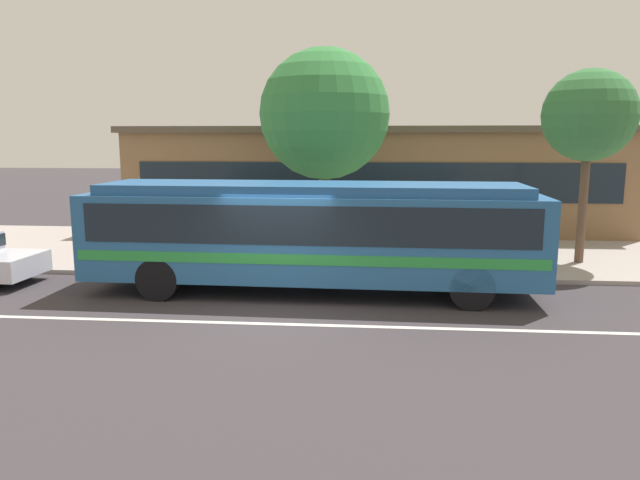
% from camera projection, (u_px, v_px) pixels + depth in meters
% --- Properties ---
extents(ground_plane, '(120.00, 120.00, 0.00)m').
position_uv_depth(ground_plane, '(272.00, 313.00, 12.92)').
color(ground_plane, '#393438').
extents(sidewalk_slab, '(60.00, 8.00, 0.12)m').
position_uv_depth(sidewalk_slab, '(308.00, 249.00, 19.91)').
color(sidewalk_slab, '#A59992').
rests_on(sidewalk_slab, ground_plane).
extents(lane_stripe_center, '(56.00, 0.16, 0.01)m').
position_uv_depth(lane_stripe_center, '(266.00, 324.00, 12.13)').
color(lane_stripe_center, silver).
rests_on(lane_stripe_center, ground_plane).
extents(transit_bus, '(10.89, 2.73, 2.67)m').
position_uv_depth(transit_bus, '(312.00, 230.00, 14.34)').
color(transit_bus, '#265D95').
rests_on(transit_bus, ground_plane).
extents(pedestrian_waiting_near_sign, '(0.45, 0.45, 1.69)m').
position_uv_depth(pedestrian_waiting_near_sign, '(187.00, 232.00, 16.85)').
color(pedestrian_waiting_near_sign, '#79664D').
rests_on(pedestrian_waiting_near_sign, sidewalk_slab).
extents(pedestrian_walking_along_curb, '(0.48, 0.48, 1.62)m').
position_uv_depth(pedestrian_walking_along_curb, '(181.00, 226.00, 18.24)').
color(pedestrian_walking_along_curb, slate).
rests_on(pedestrian_walking_along_curb, sidewalk_slab).
extents(pedestrian_standing_by_tree, '(0.39, 0.39, 1.62)m').
position_uv_depth(pedestrian_standing_by_tree, '(514.00, 234.00, 16.87)').
color(pedestrian_standing_by_tree, navy).
rests_on(pedestrian_standing_by_tree, sidewalk_slab).
extents(bus_stop_sign, '(0.12, 0.44, 2.38)m').
position_uv_depth(bus_stop_sign, '(432.00, 216.00, 16.11)').
color(bus_stop_sign, gray).
rests_on(bus_stop_sign, sidewalk_slab).
extents(street_tree_near_stop, '(4.05, 4.05, 6.38)m').
position_uv_depth(street_tree_near_stop, '(324.00, 115.00, 18.52)').
color(street_tree_near_stop, brown).
rests_on(street_tree_near_stop, sidewalk_slab).
extents(street_tree_mid_block, '(2.61, 2.61, 5.56)m').
position_uv_depth(street_tree_mid_block, '(589.00, 116.00, 16.88)').
color(street_tree_mid_block, brown).
rests_on(street_tree_mid_block, sidewalk_slab).
extents(station_building, '(19.41, 6.55, 4.17)m').
position_uv_depth(station_building, '(374.00, 178.00, 24.63)').
color(station_building, olive).
rests_on(station_building, ground_plane).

